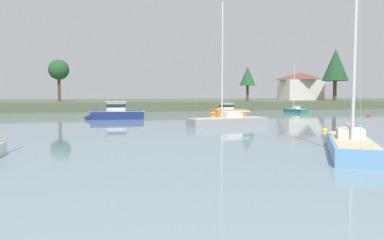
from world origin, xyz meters
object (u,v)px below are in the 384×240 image
(cruiser_navy, at_px, (112,115))
(mooring_buoy_green, at_px, (79,115))
(sailboat_skyblue, at_px, (350,149))
(mooring_buoy_red, at_px, (369,116))
(mooring_buoy_yellow, at_px, (325,130))
(cruiser_orange, at_px, (225,112))
(sailboat_grey, at_px, (228,123))
(sailboat_teal, at_px, (295,111))

(cruiser_navy, height_order, mooring_buoy_green, cruiser_navy)
(sailboat_skyblue, bearing_deg, mooring_buoy_red, 49.86)
(cruiser_navy, relative_size, mooring_buoy_yellow, 16.41)
(cruiser_orange, relative_size, sailboat_grey, 0.52)
(cruiser_navy, relative_size, mooring_buoy_green, 18.90)
(cruiser_orange, bearing_deg, mooring_buoy_yellow, -91.03)
(mooring_buoy_green, xyz_separation_m, mooring_buoy_yellow, (25.28, -35.83, 0.01))
(cruiser_navy, distance_m, sailboat_teal, 39.30)
(sailboat_skyblue, distance_m, sailboat_grey, 22.01)
(mooring_buoy_yellow, bearing_deg, mooring_buoy_red, 43.43)
(cruiser_navy, distance_m, sailboat_grey, 19.46)
(cruiser_orange, height_order, mooring_buoy_yellow, cruiser_orange)
(cruiser_orange, bearing_deg, sailboat_skyblue, -99.23)
(sailboat_grey, bearing_deg, mooring_buoy_red, 21.58)
(mooring_buoy_red, bearing_deg, mooring_buoy_green, 161.24)
(sailboat_grey, relative_size, mooring_buoy_green, 31.71)
(cruiser_navy, distance_m, mooring_buoy_yellow, 30.81)
(sailboat_skyblue, bearing_deg, mooring_buoy_green, 110.67)
(cruiser_navy, xyz_separation_m, cruiser_orange, (20.56, 8.88, -0.14))
(sailboat_teal, xyz_separation_m, mooring_buoy_yellow, (-17.04, -36.64, -0.13))
(cruiser_orange, distance_m, mooring_buoy_yellow, 32.35)
(sailboat_skyblue, relative_size, mooring_buoy_red, 29.49)
(mooring_buoy_green, height_order, mooring_buoy_red, mooring_buoy_red)
(mooring_buoy_red, bearing_deg, sailboat_grey, -158.42)
(mooring_buoy_yellow, bearing_deg, mooring_buoy_green, 125.21)
(cruiser_navy, distance_m, cruiser_orange, 22.39)
(cruiser_orange, relative_size, mooring_buoy_green, 16.41)
(sailboat_skyblue, distance_m, mooring_buoy_yellow, 14.80)
(cruiser_navy, bearing_deg, sailboat_skyblue, -70.21)
(sailboat_grey, distance_m, mooring_buoy_green, 32.52)
(sailboat_skyblue, bearing_deg, sailboat_grey, 90.77)
(cruiser_orange, xyz_separation_m, mooring_buoy_green, (-25.86, 3.49, -0.37))
(mooring_buoy_red, height_order, mooring_buoy_yellow, mooring_buoy_yellow)
(sailboat_grey, bearing_deg, mooring_buoy_green, 123.99)
(cruiser_orange, relative_size, sailboat_teal, 0.75)
(mooring_buoy_green, bearing_deg, mooring_buoy_yellow, -54.79)
(sailboat_teal, bearing_deg, sailboat_skyblue, -115.60)
(sailboat_teal, relative_size, mooring_buoy_green, 21.92)
(sailboat_teal, height_order, sailboat_grey, sailboat_grey)
(sailboat_skyblue, height_order, mooring_buoy_green, sailboat_skyblue)
(mooring_buoy_red, xyz_separation_m, mooring_buoy_yellow, (-21.18, -20.05, 0.00))
(mooring_buoy_green, height_order, mooring_buoy_yellow, mooring_buoy_yellow)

